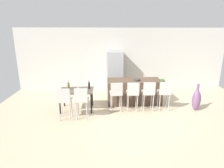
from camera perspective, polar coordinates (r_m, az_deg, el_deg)
The scene contains 17 objects.
ground_plane at distance 6.73m, azimuth 5.77°, elevation -7.75°, with size 10.00×10.00×0.00m, color #C6B28E.
back_wall at distance 8.97m, azimuth 3.37°, elevation 7.83°, with size 10.00×0.12×2.90m, color beige.
kitchen_island at distance 7.22m, azimuth 6.80°, elevation -2.24°, with size 2.04×0.88×0.92m, color #4C3828.
bar_chair_left at distance 6.28m, azimuth 1.33°, elevation -2.58°, with size 0.42×0.42×1.05m.
bar_chair_middle at distance 6.35m, azimuth 6.47°, elevation -2.48°, with size 0.41×0.41×1.05m.
bar_chair_right at distance 6.46m, azimuth 11.31°, elevation -2.37°, with size 0.42×0.42×1.05m.
bar_chair_far at distance 6.62m, azimuth 16.04°, elevation -2.24°, with size 0.43×0.43×1.05m.
dining_table at distance 6.54m, azimuth -11.00°, elevation -2.45°, with size 1.17×0.82×0.74m.
dining_chair_near at distance 5.86m, azimuth -14.58°, elevation -4.47°, with size 0.41×0.41×1.05m.
dining_chair_far at distance 5.78m, azimuth -9.45°, elevation -4.46°, with size 0.41×0.41×1.05m.
wine_bottle_near at distance 6.60m, azimuth -13.37°, elevation -0.66°, with size 0.08×0.08×0.29m.
wine_bottle_middle at distance 6.57m, azimuth -7.14°, elevation -0.43°, with size 0.07×0.07×0.30m.
wine_glass_left at distance 6.30m, azimuth -10.49°, elevation -1.22°, with size 0.07×0.07×0.17m.
refrigerator at distance 8.59m, azimuth 0.90°, elevation 3.93°, with size 0.72×0.68×1.84m, color #939699.
fruit_bowl at distance 6.98m, azimuth 7.75°, elevation 1.34°, with size 0.25×0.25×0.07m, color #333338.
floor_vase at distance 7.12m, azimuth 24.77°, elevation -4.53°, with size 0.29×0.29×0.96m.
potted_plant at distance 9.16m, azimuth 15.20°, elevation 0.14°, with size 0.33×0.33×0.53m.
Camera 1 is at (-1.00, -6.10, 2.66)m, focal length 29.36 mm.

